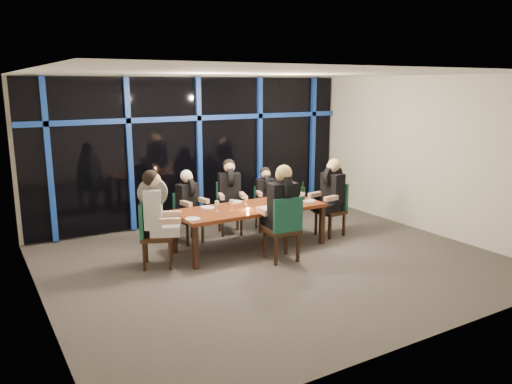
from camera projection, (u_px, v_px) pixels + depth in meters
room at (276, 138)px, 7.71m from camera, size 7.04×7.00×3.02m
window_wall at (199, 148)px, 10.28m from camera, size 6.86×0.43×2.94m
dining_table at (250, 211)px, 8.66m from camera, size 2.60×1.00×0.75m
chair_far_left at (187, 214)px, 9.10m from camera, size 0.50×0.50×0.91m
chair_far_mid at (229, 205)px, 9.65m from camera, size 0.57×0.57×0.98m
chair_far_right at (265, 206)px, 9.88m from camera, size 0.50×0.50×0.85m
chair_end_left at (151, 231)px, 7.80m from camera, size 0.65×0.65×1.06m
chair_end_right at (334, 206)px, 9.49m from camera, size 0.52×0.52×1.00m
chair_near_mid at (284, 226)px, 8.02m from camera, size 0.55×0.55×1.08m
diner_far_left at (189, 196)px, 8.97m from camera, size 0.50×0.60×0.88m
diner_far_mid at (230, 186)px, 9.48m from camera, size 0.58×0.67×0.96m
diner_far_right at (266, 189)px, 9.74m from camera, size 0.51×0.58×0.83m
diner_end_left at (156, 205)px, 7.72m from camera, size 0.73×0.66×1.03m
diner_end_right at (331, 186)px, 9.35m from camera, size 0.65×0.53×0.98m
diner_near_mid at (282, 199)px, 8.01m from camera, size 0.57×0.70×1.06m
plate_far_left at (208, 207)px, 8.58m from camera, size 0.24×0.24×0.01m
plate_far_mid at (236, 202)px, 8.99m from camera, size 0.24×0.24×0.01m
plate_far_right at (273, 199)px, 9.21m from camera, size 0.24×0.24×0.01m
plate_end_left at (193, 219)px, 7.84m from camera, size 0.24×0.24×0.01m
plate_end_right at (309, 201)px, 9.06m from camera, size 0.24×0.24×0.01m
plate_near_mid at (266, 207)px, 8.57m from camera, size 0.24×0.24×0.01m
wine_bottle at (303, 193)px, 9.09m from camera, size 0.08×0.08×0.35m
water_pitcher at (291, 197)px, 8.91m from camera, size 0.13×0.11×0.21m
tea_light at (248, 209)px, 8.44m from camera, size 0.05×0.05×0.03m
wine_glass_a at (232, 203)px, 8.36m from camera, size 0.07×0.07×0.19m
wine_glass_b at (246, 198)px, 8.76m from camera, size 0.06×0.06×0.16m
wine_glass_c at (279, 197)px, 8.82m from camera, size 0.07×0.07×0.18m
wine_glass_d at (217, 204)px, 8.32m from camera, size 0.07×0.07×0.18m
wine_glass_e at (294, 193)px, 9.19m from camera, size 0.06×0.06×0.16m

